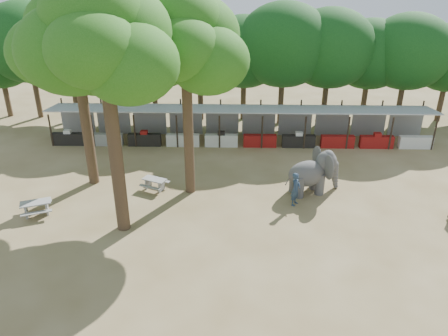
{
  "coord_description": "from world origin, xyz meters",
  "views": [
    {
      "loc": [
        -0.45,
        -16.55,
        12.29
      ],
      "look_at": [
        -1.0,
        5.0,
        2.0
      ],
      "focal_mm": 35.0,
      "sensor_mm": 36.0,
      "label": 1
    }
  ],
  "objects_px": {
    "yard_tree_center": "(101,41)",
    "picnic_table_far": "(155,182)",
    "yard_tree_left": "(74,45)",
    "yard_tree_back": "(183,42)",
    "elephant": "(314,172)",
    "picnic_table_near": "(36,206)",
    "handler": "(296,189)"
  },
  "relations": [
    {
      "from": "yard_tree_center",
      "to": "elephant",
      "type": "distance_m",
      "value": 13.58
    },
    {
      "from": "yard_tree_left",
      "to": "elephant",
      "type": "distance_m",
      "value": 15.03
    },
    {
      "from": "elephant",
      "to": "picnic_table_near",
      "type": "height_order",
      "value": "elephant"
    },
    {
      "from": "handler",
      "to": "yard_tree_back",
      "type": "bearing_deg",
      "value": 104.16
    },
    {
      "from": "elephant",
      "to": "handler",
      "type": "bearing_deg",
      "value": -146.36
    },
    {
      "from": "yard_tree_center",
      "to": "picnic_table_near",
      "type": "height_order",
      "value": "yard_tree_center"
    },
    {
      "from": "elephant",
      "to": "picnic_table_far",
      "type": "bearing_deg",
      "value": 161.76
    },
    {
      "from": "elephant",
      "to": "picnic_table_far",
      "type": "distance_m",
      "value": 9.31
    },
    {
      "from": "handler",
      "to": "yard_tree_left",
      "type": "bearing_deg",
      "value": 106.76
    },
    {
      "from": "yard_tree_center",
      "to": "picnic_table_near",
      "type": "bearing_deg",
      "value": 168.58
    },
    {
      "from": "yard_tree_left",
      "to": "yard_tree_center",
      "type": "relative_size",
      "value": 0.92
    },
    {
      "from": "yard_tree_left",
      "to": "handler",
      "type": "bearing_deg",
      "value": -12.14
    },
    {
      "from": "yard_tree_center",
      "to": "handler",
      "type": "relative_size",
      "value": 6.27
    },
    {
      "from": "yard_tree_left",
      "to": "handler",
      "type": "height_order",
      "value": "yard_tree_left"
    },
    {
      "from": "yard_tree_center",
      "to": "picnic_table_far",
      "type": "bearing_deg",
      "value": 75.7
    },
    {
      "from": "yard_tree_left",
      "to": "yard_tree_center",
      "type": "bearing_deg",
      "value": -59.04
    },
    {
      "from": "picnic_table_near",
      "to": "picnic_table_far",
      "type": "xyz_separation_m",
      "value": [
        5.8,
        3.01,
        -0.05
      ]
    },
    {
      "from": "picnic_table_near",
      "to": "elephant",
      "type": "bearing_deg",
      "value": -10.33
    },
    {
      "from": "yard_tree_back",
      "to": "handler",
      "type": "height_order",
      "value": "yard_tree_back"
    },
    {
      "from": "yard_tree_left",
      "to": "picnic_table_far",
      "type": "bearing_deg",
      "value": -14.38
    },
    {
      "from": "yard_tree_center",
      "to": "yard_tree_left",
      "type": "bearing_deg",
      "value": 120.96
    },
    {
      "from": "picnic_table_far",
      "to": "elephant",
      "type": "bearing_deg",
      "value": 23.69
    },
    {
      "from": "picnic_table_far",
      "to": "picnic_table_near",
      "type": "bearing_deg",
      "value": -128.64
    },
    {
      "from": "picnic_table_near",
      "to": "yard_tree_left",
      "type": "bearing_deg",
      "value": 44.71
    },
    {
      "from": "yard_tree_center",
      "to": "elephant",
      "type": "xyz_separation_m",
      "value": [
        10.29,
        3.93,
        -7.94
      ]
    },
    {
      "from": "yard_tree_back",
      "to": "handler",
      "type": "relative_size",
      "value": 5.92
    },
    {
      "from": "yard_tree_back",
      "to": "picnic_table_near",
      "type": "relative_size",
      "value": 5.87
    },
    {
      "from": "yard_tree_left",
      "to": "yard_tree_back",
      "type": "relative_size",
      "value": 0.97
    },
    {
      "from": "yard_tree_back",
      "to": "elephant",
      "type": "distance_m",
      "value": 10.3
    },
    {
      "from": "handler",
      "to": "yard_tree_center",
      "type": "bearing_deg",
      "value": 133.73
    },
    {
      "from": "yard_tree_center",
      "to": "picnic_table_near",
      "type": "relative_size",
      "value": 6.22
    },
    {
      "from": "yard_tree_back",
      "to": "elephant",
      "type": "bearing_deg",
      "value": -0.55
    }
  ]
}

